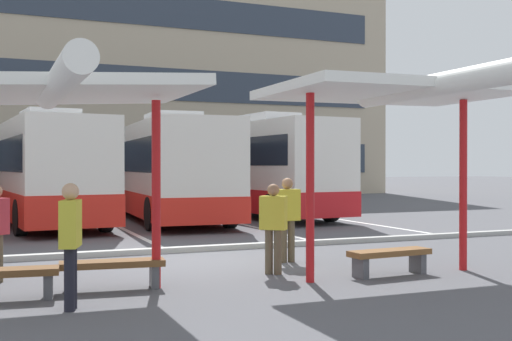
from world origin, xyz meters
TOP-DOWN VIEW (x-y plane):
  - ground_plane at (0.00, 0.00)m, footprint 160.00×160.00m
  - terminal_building at (0.03, 32.38)m, footprint 43.63×14.11m
  - coach_bus_1 at (-2.11, 9.85)m, footprint 3.50×10.36m
  - coach_bus_2 at (2.02, 10.03)m, footprint 3.08×11.05m
  - coach_bus_3 at (5.68, 10.54)m, footprint 3.22×10.70m
  - lane_stripe_2 at (0.00, 9.49)m, footprint 0.16×14.00m
  - lane_stripe_3 at (3.89, 9.49)m, footprint 0.16×14.00m
  - lane_stripe_4 at (7.77, 9.49)m, footprint 0.16×14.00m
  - waiting_shelter_0 at (-2.85, -2.66)m, footprint 4.11×4.75m
  - bench_1 at (-1.95, -2.24)m, footprint 1.62×0.59m
  - waiting_shelter_1 at (2.73, -3.13)m, footprint 4.15×4.73m
  - bench_2 at (2.73, -2.83)m, footprint 1.56×0.51m
  - platform_kerb at (0.00, 1.44)m, footprint 44.00×0.24m
  - waiting_passenger_1 at (-2.70, -3.42)m, footprint 0.35×0.53m
  - waiting_passenger_2 at (0.91, -1.93)m, footprint 0.49×0.47m
  - waiting_passenger_3 at (1.74, -0.77)m, footprint 0.49×0.23m

SIDE VIEW (x-z plane):
  - ground_plane at x=0.00m, z-range 0.00..0.00m
  - lane_stripe_2 at x=0.00m, z-range 0.00..0.01m
  - lane_stripe_3 at x=3.89m, z-range 0.00..0.01m
  - lane_stripe_4 at x=7.77m, z-range 0.00..0.01m
  - platform_kerb at x=0.00m, z-range 0.00..0.12m
  - bench_2 at x=2.73m, z-range 0.11..0.56m
  - bench_1 at x=-1.95m, z-range 0.11..0.56m
  - waiting_passenger_2 at x=0.91m, z-range 0.11..1.70m
  - waiting_passenger_3 at x=1.74m, z-range 0.13..1.80m
  - waiting_passenger_1 at x=-2.70m, z-range 0.13..1.81m
  - coach_bus_1 at x=-2.11m, z-range -0.15..3.49m
  - coach_bus_2 at x=2.02m, z-range -0.13..3.55m
  - coach_bus_3 at x=5.68m, z-range -0.13..3.68m
  - waiting_shelter_0 at x=-2.85m, z-range 1.34..4.53m
  - waiting_shelter_1 at x=2.73m, z-range 1.44..4.78m
  - terminal_building at x=0.03m, z-range -1.37..19.12m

